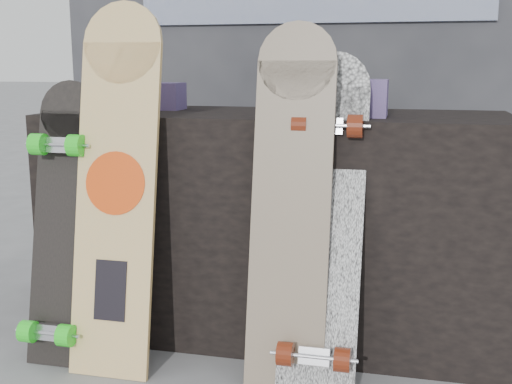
% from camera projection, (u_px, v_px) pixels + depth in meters
% --- Properties ---
extents(vendor_table, '(1.60, 0.60, 0.80)m').
position_uv_depth(vendor_table, '(276.00, 223.00, 2.34)').
color(vendor_table, black).
rests_on(vendor_table, ground).
extents(booth, '(2.40, 0.22, 2.20)m').
position_uv_depth(booth, '(313.00, 35.00, 3.01)').
color(booth, '#303034').
rests_on(booth, ground).
extents(merch_box_purple, '(0.18, 0.12, 0.10)m').
position_uv_depth(merch_box_purple, '(159.00, 96.00, 2.41)').
color(merch_box_purple, navy).
rests_on(merch_box_purple, vendor_table).
extents(merch_box_small, '(0.14, 0.14, 0.12)m').
position_uv_depth(merch_box_small, '(366.00, 98.00, 2.08)').
color(merch_box_small, navy).
rests_on(merch_box_small, vendor_table).
extents(merch_box_flat, '(0.22, 0.10, 0.06)m').
position_uv_depth(merch_box_flat, '(337.00, 102.00, 2.39)').
color(merch_box_flat, '#D1B78C').
rests_on(merch_box_flat, vendor_table).
extents(longboard_geisha, '(0.26, 0.25, 1.17)m').
position_uv_depth(longboard_geisha, '(117.00, 178.00, 2.02)').
color(longboard_geisha, tan).
rests_on(longboard_geisha, ground).
extents(longboard_celtic, '(0.24, 0.23, 1.10)m').
position_uv_depth(longboard_celtic, '(291.00, 196.00, 1.91)').
color(longboard_celtic, tan).
rests_on(longboard_celtic, ground).
extents(longboard_cascadia, '(0.24, 0.38, 1.01)m').
position_uv_depth(longboard_cascadia, '(324.00, 215.00, 1.93)').
color(longboard_cascadia, white).
rests_on(longboard_cascadia, ground).
extents(skateboard_dark, '(0.20, 0.28, 0.92)m').
position_uv_depth(skateboard_dark, '(61.00, 220.00, 2.09)').
color(skateboard_dark, black).
rests_on(skateboard_dark, ground).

